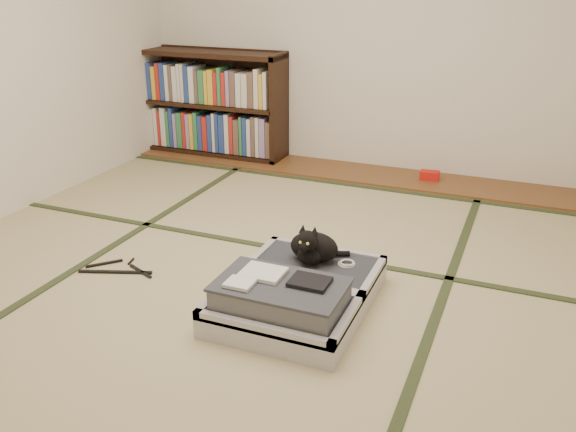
% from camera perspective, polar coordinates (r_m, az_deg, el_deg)
% --- Properties ---
extents(floor, '(4.50, 4.50, 0.00)m').
position_cam_1_polar(floor, '(3.42, -3.04, -5.82)').
color(floor, tan).
rests_on(floor, ground).
extents(wood_strip, '(4.00, 0.50, 0.02)m').
position_cam_1_polar(wood_strip, '(5.15, 6.56, 4.02)').
color(wood_strip, brown).
rests_on(wood_strip, ground).
extents(red_item, '(0.15, 0.10, 0.07)m').
position_cam_1_polar(red_item, '(5.04, 13.11, 3.73)').
color(red_item, red).
rests_on(red_item, wood_strip).
extents(room_shell, '(4.50, 4.50, 4.50)m').
position_cam_1_polar(room_shell, '(3.02, -3.63, 19.47)').
color(room_shell, white).
rests_on(room_shell, ground).
extents(tatami_borders, '(4.00, 4.50, 0.01)m').
position_cam_1_polar(tatami_borders, '(3.82, 0.14, -2.55)').
color(tatami_borders, '#2D381E').
rests_on(tatami_borders, ground).
extents(bookcase, '(1.48, 0.34, 0.95)m').
position_cam_1_polar(bookcase, '(5.65, -7.65, 10.25)').
color(bookcase, black).
rests_on(bookcase, wood_strip).
extents(suitcase, '(0.69, 0.91, 0.27)m').
position_cam_1_polar(suitcase, '(3.06, 0.67, -7.31)').
color(suitcase, silver).
rests_on(suitcase, floor).
extents(cat, '(0.30, 0.31, 0.25)m').
position_cam_1_polar(cat, '(3.25, 2.34, -2.92)').
color(cat, black).
rests_on(cat, suitcase).
extents(cable_coil, '(0.10, 0.10, 0.02)m').
position_cam_1_polar(cable_coil, '(3.27, 5.52, -4.45)').
color(cable_coil, white).
rests_on(cable_coil, suitcase).
extents(hanger, '(0.43, 0.27, 0.01)m').
position_cam_1_polar(hanger, '(3.62, -15.53, -4.84)').
color(hanger, black).
rests_on(hanger, floor).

